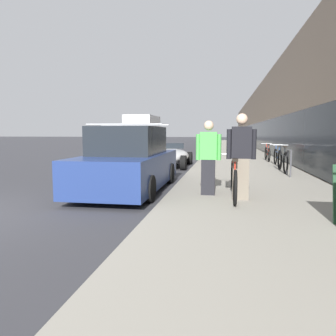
{
  "coord_description": "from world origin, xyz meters",
  "views": [
    {
      "loc": [
        4.96,
        -4.81,
        1.51
      ],
      "look_at": [
        1.95,
        12.94,
        -0.44
      ],
      "focal_mm": 35.0,
      "sensor_mm": 36.0,
      "label": 1
    }
  ],
  "objects_px": {
    "parked_sedan_curbside": "(130,162)",
    "cruiser_bike_middle": "(278,157)",
    "cruiser_bike_nearest": "(283,161)",
    "person_rider": "(241,157)",
    "bike_rack_hoop": "(289,160)",
    "cruiser_bike_farthest": "(267,154)",
    "moving_truck": "(144,133)",
    "tandem_bicycle": "(234,179)",
    "person_bystander": "(208,158)",
    "vintage_roadster_curbside": "(169,157)"
  },
  "relations": [
    {
      "from": "person_rider",
      "to": "vintage_roadster_curbside",
      "type": "height_order",
      "value": "person_rider"
    },
    {
      "from": "vintage_roadster_curbside",
      "to": "moving_truck",
      "type": "bearing_deg",
      "value": 107.83
    },
    {
      "from": "person_rider",
      "to": "cruiser_bike_nearest",
      "type": "xyz_separation_m",
      "value": [
        1.68,
        5.05,
        -0.49
      ]
    },
    {
      "from": "parked_sedan_curbside",
      "to": "vintage_roadster_curbside",
      "type": "bearing_deg",
      "value": 89.71
    },
    {
      "from": "cruiser_bike_farthest",
      "to": "cruiser_bike_middle",
      "type": "bearing_deg",
      "value": -87.28
    },
    {
      "from": "person_bystander",
      "to": "parked_sedan_curbside",
      "type": "xyz_separation_m",
      "value": [
        -2.08,
        0.98,
        -0.22
      ]
    },
    {
      "from": "tandem_bicycle",
      "to": "person_rider",
      "type": "xyz_separation_m",
      "value": [
        0.13,
        -0.36,
        0.51
      ]
    },
    {
      "from": "cruiser_bike_nearest",
      "to": "cruiser_bike_middle",
      "type": "distance_m",
      "value": 2.21
    },
    {
      "from": "bike_rack_hoop",
      "to": "cruiser_bike_middle",
      "type": "relative_size",
      "value": 0.47
    },
    {
      "from": "bike_rack_hoop",
      "to": "cruiser_bike_farthest",
      "type": "bearing_deg",
      "value": 89.44
    },
    {
      "from": "person_rider",
      "to": "person_bystander",
      "type": "relative_size",
      "value": 1.08
    },
    {
      "from": "tandem_bicycle",
      "to": "moving_truck",
      "type": "xyz_separation_m",
      "value": [
        -7.41,
        22.03,
        1.0
      ]
    },
    {
      "from": "bike_rack_hoop",
      "to": "tandem_bicycle",
      "type": "bearing_deg",
      "value": -116.93
    },
    {
      "from": "cruiser_bike_farthest",
      "to": "person_rider",
      "type": "bearing_deg",
      "value": -100.32
    },
    {
      "from": "cruiser_bike_middle",
      "to": "bike_rack_hoop",
      "type": "bearing_deg",
      "value": -92.85
    },
    {
      "from": "bike_rack_hoop",
      "to": "moving_truck",
      "type": "bearing_deg",
      "value": 116.55
    },
    {
      "from": "cruiser_bike_middle",
      "to": "vintage_roadster_curbside",
      "type": "relative_size",
      "value": 0.42
    },
    {
      "from": "bike_rack_hoop",
      "to": "parked_sedan_curbside",
      "type": "distance_m",
      "value": 5.14
    },
    {
      "from": "cruiser_bike_farthest",
      "to": "moving_truck",
      "type": "height_order",
      "value": "moving_truck"
    },
    {
      "from": "tandem_bicycle",
      "to": "person_bystander",
      "type": "height_order",
      "value": "person_bystander"
    },
    {
      "from": "bike_rack_hoop",
      "to": "moving_truck",
      "type": "height_order",
      "value": "moving_truck"
    },
    {
      "from": "cruiser_bike_middle",
      "to": "parked_sedan_curbside",
      "type": "relative_size",
      "value": 0.39
    },
    {
      "from": "cruiser_bike_farthest",
      "to": "parked_sedan_curbside",
      "type": "xyz_separation_m",
      "value": [
        -4.51,
        -8.21,
        0.24
      ]
    },
    {
      "from": "tandem_bicycle",
      "to": "moving_truck",
      "type": "distance_m",
      "value": 23.26
    },
    {
      "from": "person_bystander",
      "to": "cruiser_bike_farthest",
      "type": "xyz_separation_m",
      "value": [
        2.43,
        9.19,
        -0.46
      ]
    },
    {
      "from": "person_rider",
      "to": "cruiser_bike_farthest",
      "type": "relative_size",
      "value": 0.97
    },
    {
      "from": "cruiser_bike_nearest",
      "to": "vintage_roadster_curbside",
      "type": "bearing_deg",
      "value": 151.37
    },
    {
      "from": "cruiser_bike_nearest",
      "to": "person_rider",
      "type": "bearing_deg",
      "value": -108.41
    },
    {
      "from": "cruiser_bike_farthest",
      "to": "parked_sedan_curbside",
      "type": "distance_m",
      "value": 9.37
    },
    {
      "from": "cruiser_bike_nearest",
      "to": "cruiser_bike_middle",
      "type": "relative_size",
      "value": 1.04
    },
    {
      "from": "vintage_roadster_curbside",
      "to": "person_rider",
      "type": "bearing_deg",
      "value": -69.89
    },
    {
      "from": "bike_rack_hoop",
      "to": "vintage_roadster_curbside",
      "type": "relative_size",
      "value": 0.2
    },
    {
      "from": "bike_rack_hoop",
      "to": "cruiser_bike_farthest",
      "type": "xyz_separation_m",
      "value": [
        0.06,
        5.64,
        -0.15
      ]
    },
    {
      "from": "bike_rack_hoop",
      "to": "parked_sedan_curbside",
      "type": "bearing_deg",
      "value": -149.99
    },
    {
      "from": "tandem_bicycle",
      "to": "parked_sedan_curbside",
      "type": "relative_size",
      "value": 0.6
    },
    {
      "from": "tandem_bicycle",
      "to": "person_rider",
      "type": "distance_m",
      "value": 0.64
    },
    {
      "from": "person_rider",
      "to": "moving_truck",
      "type": "relative_size",
      "value": 0.28
    },
    {
      "from": "parked_sedan_curbside",
      "to": "moving_truck",
      "type": "xyz_separation_m",
      "value": [
        -4.77,
        21.02,
        0.77
      ]
    },
    {
      "from": "vintage_roadster_curbside",
      "to": "parked_sedan_curbside",
      "type": "bearing_deg",
      "value": -90.29
    },
    {
      "from": "tandem_bicycle",
      "to": "parked_sedan_curbside",
      "type": "xyz_separation_m",
      "value": [
        -2.63,
        1.0,
        0.23
      ]
    },
    {
      "from": "cruiser_bike_nearest",
      "to": "tandem_bicycle",
      "type": "bearing_deg",
      "value": -111.09
    },
    {
      "from": "person_bystander",
      "to": "cruiser_bike_farthest",
      "type": "distance_m",
      "value": 9.52
    },
    {
      "from": "tandem_bicycle",
      "to": "cruiser_bike_nearest",
      "type": "distance_m",
      "value": 5.03
    },
    {
      "from": "cruiser_bike_farthest",
      "to": "cruiser_bike_nearest",
      "type": "bearing_deg",
      "value": -90.79
    },
    {
      "from": "bike_rack_hoop",
      "to": "parked_sedan_curbside",
      "type": "xyz_separation_m",
      "value": [
        -4.45,
        -2.57,
        0.09
      ]
    },
    {
      "from": "parked_sedan_curbside",
      "to": "cruiser_bike_middle",
      "type": "bearing_deg",
      "value": 51.92
    },
    {
      "from": "bike_rack_hoop",
      "to": "cruiser_bike_farthest",
      "type": "relative_size",
      "value": 0.47
    },
    {
      "from": "parked_sedan_curbside",
      "to": "vintage_roadster_curbside",
      "type": "distance_m",
      "value": 6.11
    },
    {
      "from": "person_rider",
      "to": "bike_rack_hoop",
      "type": "distance_m",
      "value": 4.3
    },
    {
      "from": "cruiser_bike_farthest",
      "to": "bike_rack_hoop",
      "type": "bearing_deg",
      "value": -90.56
    }
  ]
}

